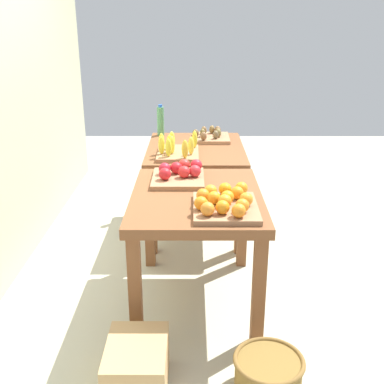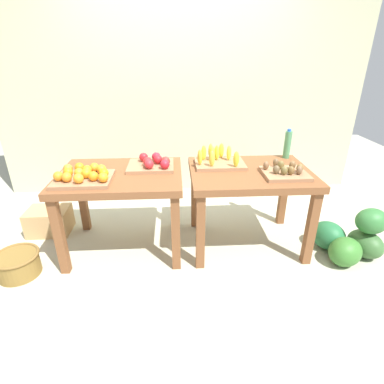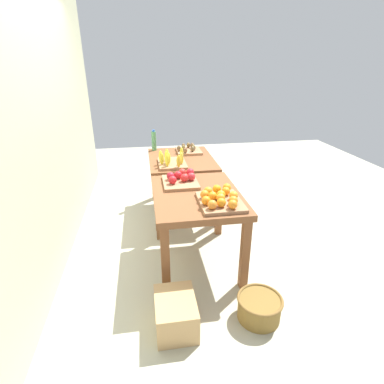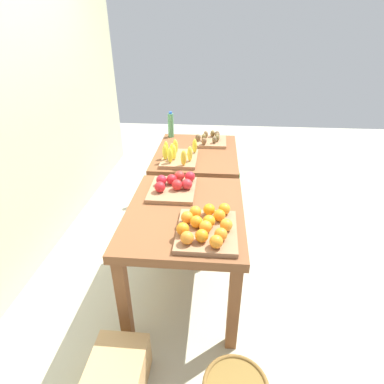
{
  "view_description": "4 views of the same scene",
  "coord_description": "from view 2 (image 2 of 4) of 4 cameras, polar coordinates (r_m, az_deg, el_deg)",
  "views": [
    {
      "loc": [
        -3.28,
        0.02,
        1.76
      ],
      "look_at": [
        -0.04,
        0.03,
        0.56
      ],
      "focal_mm": 44.51,
      "sensor_mm": 36.0,
      "label": 1
    },
    {
      "loc": [
        -0.09,
        -2.41,
        1.66
      ],
      "look_at": [
        0.05,
        -0.0,
        0.54
      ],
      "focal_mm": 28.19,
      "sensor_mm": 36.0,
      "label": 2
    },
    {
      "loc": [
        -3.07,
        0.45,
        1.85
      ],
      "look_at": [
        -0.07,
        -0.04,
        0.54
      ],
      "focal_mm": 28.11,
      "sensor_mm": 36.0,
      "label": 3
    },
    {
      "loc": [
        -2.35,
        -0.2,
        1.85
      ],
      "look_at": [
        0.02,
        -0.0,
        0.56
      ],
      "focal_mm": 29.05,
      "sensor_mm": 36.0,
      "label": 4
    }
  ],
  "objects": [
    {
      "name": "watermelon_pile",
      "position": [
        3.03,
        27.72,
        -7.88
      ],
      "size": [
        0.64,
        0.62,
        0.47
      ],
      "color": "#376130",
      "rests_on": "ground_plane"
    },
    {
      "name": "wicker_basket",
      "position": [
        2.89,
        -30.08,
        -11.63
      ],
      "size": [
        0.35,
        0.35,
        0.19
      ],
      "color": "olive",
      "rests_on": "ground_plane"
    },
    {
      "name": "banana_crate",
      "position": [
        2.73,
        4.97,
        6.04
      ],
      "size": [
        0.44,
        0.32,
        0.17
      ],
      "color": "#9F714E",
      "rests_on": "display_table_right"
    },
    {
      "name": "back_wall",
      "position": [
        3.77,
        -2.2,
        22.35
      ],
      "size": [
        4.4,
        0.12,
        3.0
      ],
      "primitive_type": "cube",
      "color": "#BBBB95",
      "rests_on": "ground_plane"
    },
    {
      "name": "apple_bin",
      "position": [
        2.68,
        -7.44,
        5.39
      ],
      "size": [
        0.4,
        0.35,
        0.11
      ],
      "color": "#9F714E",
      "rests_on": "display_table_left"
    },
    {
      "name": "display_table_left",
      "position": [
        2.67,
        -13.26,
        1.36
      ],
      "size": [
        1.04,
        0.8,
        0.74
      ],
      "color": "brown",
      "rests_on": "ground_plane"
    },
    {
      "name": "orange_bin",
      "position": [
        2.53,
        -19.83,
        2.94
      ],
      "size": [
        0.44,
        0.36,
        0.11
      ],
      "color": "#9F714E",
      "rests_on": "display_table_left"
    },
    {
      "name": "kiwi_bin",
      "position": [
        2.61,
        17.14,
        3.72
      ],
      "size": [
        0.36,
        0.33,
        0.1
      ],
      "color": "#9F714E",
      "rests_on": "display_table_right"
    },
    {
      "name": "water_bottle",
      "position": [
        3.04,
        17.6,
        8.57
      ],
      "size": [
        0.06,
        0.06,
        0.28
      ],
      "color": "#4C8C59",
      "rests_on": "display_table_right"
    },
    {
      "name": "ground_plane",
      "position": [
        2.93,
        -1.03,
        -9.72
      ],
      "size": [
        8.0,
        8.0,
        0.0
      ],
      "primitive_type": "plane",
      "color": "#B4B29B"
    },
    {
      "name": "cardboard_produce_box",
      "position": [
        3.37,
        -25.38,
        -4.93
      ],
      "size": [
        0.4,
        0.3,
        0.25
      ],
      "primitive_type": "cube",
      "color": "tan",
      "rests_on": "ground_plane"
    },
    {
      "name": "display_table_right",
      "position": [
        2.7,
        10.81,
        1.94
      ],
      "size": [
        1.04,
        0.8,
        0.74
      ],
      "color": "brown",
      "rests_on": "ground_plane"
    }
  ]
}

